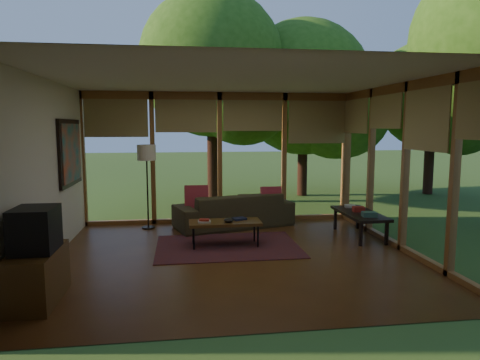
{
  "coord_description": "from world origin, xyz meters",
  "views": [
    {
      "loc": [
        -0.8,
        -6.37,
        2.0
      ],
      "look_at": [
        0.18,
        0.7,
        1.11
      ],
      "focal_mm": 32.0,
      "sensor_mm": 36.0,
      "label": 1
    }
  ],
  "objects": [
    {
      "name": "floor",
      "position": [
        0.0,
        0.0,
        0.0
      ],
      "size": [
        5.5,
        5.5,
        0.0
      ],
      "primitive_type": "plane",
      "color": "brown",
      "rests_on": "ground"
    },
    {
      "name": "ceiling",
      "position": [
        0.0,
        0.0,
        2.7
      ],
      "size": [
        5.5,
        5.5,
        0.0
      ],
      "primitive_type": "plane",
      "rotation": [
        3.14,
        0.0,
        0.0
      ],
      "color": "silver",
      "rests_on": "ground"
    },
    {
      "name": "wall_left",
      "position": [
        -2.75,
        0.0,
        1.35
      ],
      "size": [
        0.04,
        5.0,
        2.7
      ],
      "primitive_type": "cube",
      "color": "beige",
      "rests_on": "ground"
    },
    {
      "name": "wall_front",
      "position": [
        0.0,
        -2.5,
        1.35
      ],
      "size": [
        5.5,
        0.04,
        2.7
      ],
      "primitive_type": "cube",
      "color": "beige",
      "rests_on": "ground"
    },
    {
      "name": "window_wall_back",
      "position": [
        0.0,
        2.5,
        1.35
      ],
      "size": [
        5.5,
        0.12,
        2.7
      ],
      "primitive_type": "cube",
      "color": "#98602F",
      "rests_on": "ground"
    },
    {
      "name": "window_wall_right",
      "position": [
        2.75,
        0.0,
        1.35
      ],
      "size": [
        0.12,
        5.0,
        2.7
      ],
      "primitive_type": "cube",
      "color": "#98602F",
      "rests_on": "ground"
    },
    {
      "name": "exterior_lawn",
      "position": [
        8.0,
        8.0,
        -0.01
      ],
      "size": [
        40.0,
        40.0,
        0.0
      ],
      "primitive_type": "plane",
      "color": "#385921",
      "rests_on": "ground"
    },
    {
      "name": "tree_nw",
      "position": [
        0.03,
        5.06,
        3.62
      ],
      "size": [
        3.8,
        3.8,
        5.53
      ],
      "color": "#331B12",
      "rests_on": "ground"
    },
    {
      "name": "tree_ne",
      "position": [
        2.7,
        5.74,
        3.1
      ],
      "size": [
        3.84,
        3.84,
        5.02
      ],
      "color": "#331B12",
      "rests_on": "ground"
    },
    {
      "name": "tree_far",
      "position": [
        6.25,
        5.43,
        2.88
      ],
      "size": [
        3.13,
        3.13,
        4.45
      ],
      "color": "#331B12",
      "rests_on": "ground"
    },
    {
      "name": "rug",
      "position": [
        -0.05,
        0.57,
        0.01
      ],
      "size": [
        2.37,
        1.68,
        0.01
      ],
      "primitive_type": "cube",
      "color": "maroon",
      "rests_on": "floor"
    },
    {
      "name": "sofa",
      "position": [
        0.23,
        2.0,
        0.34
      ],
      "size": [
        2.49,
        1.54,
        0.68
      ],
      "primitive_type": "imported",
      "rotation": [
        0.0,
        0.0,
        3.43
      ],
      "color": "#3E361F",
      "rests_on": "floor"
    },
    {
      "name": "pillow_left",
      "position": [
        -0.52,
        1.95,
        0.61
      ],
      "size": [
        0.46,
        0.25,
        0.48
      ],
      "primitive_type": "cube",
      "rotation": [
        -0.21,
        0.0,
        0.0
      ],
      "color": "maroon",
      "rests_on": "sofa"
    },
    {
      "name": "pillow_right",
      "position": [
        0.98,
        1.95,
        0.58
      ],
      "size": [
        0.41,
        0.22,
        0.43
      ],
      "primitive_type": "cube",
      "rotation": [
        -0.21,
        0.0,
        0.0
      ],
      "color": "maroon",
      "rests_on": "sofa"
    },
    {
      "name": "ct_book_lower",
      "position": [
        -0.44,
        0.56,
        0.44
      ],
      "size": [
        0.2,
        0.15,
        0.03
      ],
      "primitive_type": "cube",
      "rotation": [
        0.0,
        0.0,
        0.0
      ],
      "color": "#B3AEA3",
      "rests_on": "coffee_table"
    },
    {
      "name": "ct_book_upper",
      "position": [
        -0.44,
        0.56,
        0.47
      ],
      "size": [
        0.18,
        0.15,
        0.03
      ],
      "primitive_type": "cube",
      "rotation": [
        0.0,
        0.0,
        -0.2
      ],
      "color": "maroon",
      "rests_on": "coffee_table"
    },
    {
      "name": "ct_book_side",
      "position": [
        0.16,
        0.69,
        0.44
      ],
      "size": [
        0.27,
        0.23,
        0.03
      ],
      "primitive_type": "cube",
      "rotation": [
        0.0,
        0.0,
        0.36
      ],
      "color": "black",
      "rests_on": "coffee_table"
    },
    {
      "name": "ct_bowl",
      "position": [
        -0.04,
        0.51,
        0.46
      ],
      "size": [
        0.16,
        0.16,
        0.07
      ],
      "primitive_type": "ellipsoid",
      "color": "black",
      "rests_on": "coffee_table"
    },
    {
      "name": "media_cabinet",
      "position": [
        -2.47,
        -1.39,
        0.3
      ],
      "size": [
        0.5,
        1.0,
        0.6
      ],
      "primitive_type": "cube",
      "color": "brown",
      "rests_on": "floor"
    },
    {
      "name": "television",
      "position": [
        -2.45,
        -1.39,
        0.85
      ],
      "size": [
        0.45,
        0.55,
        0.5
      ],
      "primitive_type": "cube",
      "color": "black",
      "rests_on": "media_cabinet"
    },
    {
      "name": "console_book_a",
      "position": [
        2.4,
        0.49,
        0.5
      ],
      "size": [
        0.25,
        0.19,
        0.08
      ],
      "primitive_type": "cube",
      "rotation": [
        0.0,
        0.0,
        -0.09
      ],
      "color": "#376155",
      "rests_on": "side_console"
    },
    {
      "name": "console_book_b",
      "position": [
        2.4,
        0.94,
        0.5
      ],
      "size": [
        0.22,
        0.17,
        0.09
      ],
      "primitive_type": "cube",
      "rotation": [
        0.0,
        0.0,
        -0.09
      ],
      "color": "maroon",
      "rests_on": "side_console"
    },
    {
      "name": "console_book_c",
      "position": [
        2.4,
        1.34,
        0.48
      ],
      "size": [
        0.22,
        0.18,
        0.05
      ],
      "primitive_type": "cube",
      "rotation": [
        0.0,
        0.0,
        -0.22
      ],
      "color": "#B3AEA3",
      "rests_on": "side_console"
    },
    {
      "name": "floor_lamp",
      "position": [
        -1.47,
        2.08,
        1.41
      ],
      "size": [
        0.36,
        0.36,
        1.65
      ],
      "color": "black",
      "rests_on": "floor"
    },
    {
      "name": "coffee_table",
      "position": [
        -0.09,
        0.61,
        0.39
      ],
      "size": [
        1.2,
        0.5,
        0.43
      ],
      "color": "brown",
      "rests_on": "floor"
    },
    {
      "name": "side_console",
      "position": [
        2.4,
        0.89,
        0.41
      ],
      "size": [
        0.6,
        1.4,
        0.46
      ],
      "color": "black",
      "rests_on": "floor"
    },
    {
      "name": "wall_painting",
      "position": [
        -2.71,
        1.4,
        1.55
      ],
      "size": [
        0.06,
        1.35,
        1.15
      ],
      "color": "black",
      "rests_on": "wall_left"
    }
  ]
}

